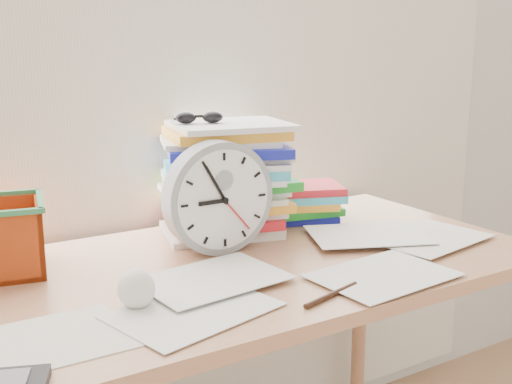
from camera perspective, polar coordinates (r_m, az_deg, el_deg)
curtain at (r=1.68m, az=-9.20°, el=15.62°), size 2.40×0.01×2.50m
desk at (r=1.44m, az=-2.36°, el=-9.12°), size 1.40×0.70×0.75m
paper_stack at (r=1.61m, az=-2.76°, el=1.23°), size 0.38×0.34×0.28m
clock at (r=1.45m, az=-3.37°, el=-0.50°), size 0.26×0.05×0.26m
sunglasses at (r=1.58m, az=-5.06°, el=6.63°), size 0.16×0.15×0.03m
book_stack at (r=1.75m, az=4.16°, el=-0.95°), size 0.28×0.25×0.10m
crumpled_ball at (r=1.20m, az=-10.63°, el=-8.43°), size 0.07×0.07×0.07m
pen at (r=1.24m, az=6.73°, el=-9.06°), size 0.15×0.05×0.01m
scattered_papers at (r=1.41m, az=-2.39°, el=-6.09°), size 1.26×0.42×0.02m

